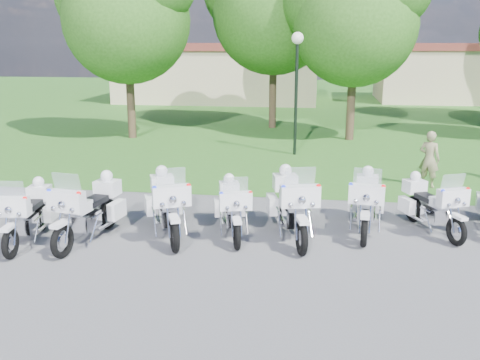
# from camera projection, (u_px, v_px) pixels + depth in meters

# --- Properties ---
(ground) EXTENTS (100.00, 100.00, 0.00)m
(ground) POSITION_uv_depth(u_px,v_px,m) (264.00, 235.00, 11.96)
(ground) COLOR #59595E
(ground) RESTS_ON ground
(grass_lawn) EXTENTS (100.00, 48.00, 0.01)m
(grass_lawn) POSITION_uv_depth(u_px,v_px,m) (302.00, 103.00, 37.83)
(grass_lawn) COLOR #306B21
(grass_lawn) RESTS_ON ground
(motorcycle_0) EXTENTS (0.93, 2.30, 1.55)m
(motorcycle_0) POSITION_uv_depth(u_px,v_px,m) (28.00, 213.00, 11.46)
(motorcycle_0) COLOR black
(motorcycle_0) RESTS_ON ground
(motorcycle_1) EXTENTS (1.04, 2.50, 1.69)m
(motorcycle_1) POSITION_uv_depth(u_px,v_px,m) (90.00, 209.00, 11.54)
(motorcycle_1) COLOR black
(motorcycle_1) RESTS_ON ground
(motorcycle_2) EXTENTS (1.47, 2.42, 1.73)m
(motorcycle_2) POSITION_uv_depth(u_px,v_px,m) (167.00, 204.00, 11.84)
(motorcycle_2) COLOR black
(motorcycle_2) RESTS_ON ground
(motorcycle_3) EXTENTS (1.09, 2.19, 1.50)m
(motorcycle_3) POSITION_uv_depth(u_px,v_px,m) (232.00, 207.00, 11.91)
(motorcycle_3) COLOR black
(motorcycle_3) RESTS_ON ground
(motorcycle_4) EXTENTS (1.26, 2.60, 1.78)m
(motorcycle_4) POSITION_uv_depth(u_px,v_px,m) (292.00, 204.00, 11.75)
(motorcycle_4) COLOR black
(motorcycle_4) RESTS_ON ground
(motorcycle_5) EXTENTS (0.95, 2.45, 1.65)m
(motorcycle_5) POSITION_uv_depth(u_px,v_px,m) (366.00, 202.00, 12.11)
(motorcycle_5) COLOR black
(motorcycle_5) RESTS_ON ground
(motorcycle_6) EXTENTS (1.29, 2.11, 1.51)m
(motorcycle_6) POSITION_uv_depth(u_px,v_px,m) (431.00, 204.00, 12.11)
(motorcycle_6) COLOR black
(motorcycle_6) RESTS_ON ground
(lamp_post) EXTENTS (0.44, 0.44, 4.55)m
(lamp_post) POSITION_uv_depth(u_px,v_px,m) (297.00, 64.00, 19.66)
(lamp_post) COLOR black
(lamp_post) RESTS_ON ground
(tree_0) EXTENTS (6.37, 5.44, 8.49)m
(tree_0) POSITION_uv_depth(u_px,v_px,m) (125.00, 7.00, 22.75)
(tree_0) COLOR #38281C
(tree_0) RESTS_ON ground
(tree_1) EXTENTS (6.94, 5.93, 9.26)m
(tree_1) POSITION_uv_depth(u_px,v_px,m) (273.00, 0.00, 25.46)
(tree_1) COLOR #38281C
(tree_1) RESTS_ON ground
(tree_2) EXTENTS (6.13, 5.23, 8.17)m
(tree_2) POSITION_uv_depth(u_px,v_px,m) (355.00, 12.00, 22.34)
(tree_2) COLOR #38281C
(tree_2) RESTS_ON ground
(building_west) EXTENTS (14.56, 8.32, 4.10)m
(building_west) POSITION_uv_depth(u_px,v_px,m) (221.00, 72.00, 39.09)
(building_west) COLOR #C9B391
(building_west) RESTS_ON ground
(building_east) EXTENTS (11.44, 7.28, 4.10)m
(building_east) POSITION_uv_depth(u_px,v_px,m) (456.00, 72.00, 38.67)
(building_east) COLOR #C9B391
(building_east) RESTS_ON ground
(bystander_a) EXTENTS (0.73, 0.66, 1.68)m
(bystander_a) POSITION_uv_depth(u_px,v_px,m) (429.00, 159.00, 15.76)
(bystander_a) COLOR gray
(bystander_a) RESTS_ON ground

